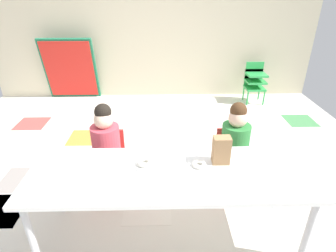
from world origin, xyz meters
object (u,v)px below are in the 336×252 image
object	(u,v)px
kid_chair_green_stack	(255,80)
donut_powdered_loose	(199,165)
paper_plate_near_edge	(145,165)
donut_powdered_on_plate	(145,162)
seated_child_near_camera	(106,141)
paper_plate_center_table	(87,181)
craft_table	(170,177)
seated_child_middle_seat	(235,140)
folded_activity_table	(70,69)
paper_bag_brown	(221,150)

from	to	relation	value
kid_chair_green_stack	donut_powdered_loose	world-z (taller)	kid_chair_green_stack
donut_powdered_loose	kid_chair_green_stack	bearing A→B (deg)	64.83
paper_plate_near_edge	donut_powdered_on_plate	size ratio (longest dim) A/B	1.52
seated_child_near_camera	paper_plate_center_table	bearing A→B (deg)	-90.67
craft_table	seated_child_near_camera	world-z (taller)	seated_child_near_camera
seated_child_middle_seat	paper_plate_near_edge	bearing A→B (deg)	-149.39
paper_plate_near_edge	kid_chair_green_stack	bearing A→B (deg)	58.24
kid_chair_green_stack	seated_child_near_camera	bearing A→B (deg)	-132.32
paper_plate_center_table	paper_plate_near_edge	bearing A→B (deg)	26.02
paper_plate_near_edge	paper_plate_center_table	distance (m)	0.43
donut_powdered_loose	folded_activity_table	bearing A→B (deg)	121.36
folded_activity_table	donut_powdered_loose	size ratio (longest dim) A/B	10.28
paper_bag_brown	folded_activity_table	bearing A→B (deg)	124.06
paper_plate_center_table	craft_table	bearing A→B (deg)	9.81
kid_chair_green_stack	donut_powdered_loose	distance (m)	3.14
donut_powdered_on_plate	paper_plate_near_edge	bearing A→B (deg)	0.00
paper_plate_near_edge	paper_plate_center_table	bearing A→B (deg)	-153.98
paper_bag_brown	donut_powdered_loose	bearing A→B (deg)	-164.43
kid_chair_green_stack	folded_activity_table	bearing A→B (deg)	176.08
paper_plate_center_table	donut_powdered_on_plate	distance (m)	0.43
seated_child_near_camera	donut_powdered_on_plate	world-z (taller)	seated_child_near_camera
craft_table	donut_powdered_on_plate	size ratio (longest dim) A/B	17.53
craft_table	paper_plate_near_edge	bearing A→B (deg)	154.64
donut_powdered_on_plate	seated_child_middle_seat	bearing A→B (deg)	30.61
craft_table	kid_chair_green_stack	world-z (taller)	kid_chair_green_stack
paper_plate_near_edge	donut_powdered_on_plate	distance (m)	0.02
seated_child_middle_seat	folded_activity_table	xyz separation A→B (m)	(-2.27, 2.55, -0.02)
kid_chair_green_stack	donut_powdered_loose	size ratio (longest dim) A/B	6.43
craft_table	paper_plate_center_table	size ratio (longest dim) A/B	11.55
seated_child_middle_seat	craft_table	bearing A→B (deg)	-137.51
craft_table	donut_powdered_on_plate	xyz separation A→B (m)	(-0.19, 0.09, 0.07)
seated_child_near_camera	folded_activity_table	size ratio (longest dim) A/B	0.84
paper_bag_brown	donut_powdered_on_plate	bearing A→B (deg)	-177.59
seated_child_near_camera	paper_plate_near_edge	size ratio (longest dim) A/B	5.10
craft_table	donut_powdered_loose	bearing A→B (deg)	16.96
seated_child_middle_seat	folded_activity_table	world-z (taller)	folded_activity_table
paper_plate_near_edge	paper_plate_center_table	world-z (taller)	same
paper_plate_center_table	donut_powdered_loose	xyz separation A→B (m)	(0.80, 0.17, 0.01)
seated_child_near_camera	donut_powdered_loose	distance (m)	0.94
craft_table	seated_child_middle_seat	size ratio (longest dim) A/B	2.27
seated_child_middle_seat	paper_plate_near_edge	world-z (taller)	seated_child_middle_seat
seated_child_middle_seat	paper_bag_brown	world-z (taller)	seated_child_middle_seat
paper_plate_near_edge	donut_powdered_loose	size ratio (longest dim) A/B	1.70
seated_child_near_camera	paper_plate_center_table	xyz separation A→B (m)	(-0.01, -0.67, 0.07)
seated_child_near_camera	seated_child_middle_seat	world-z (taller)	same
seated_child_middle_seat	paper_plate_near_edge	size ratio (longest dim) A/B	5.10
paper_bag_brown	donut_powdered_loose	distance (m)	0.20
craft_table	paper_plate_near_edge	world-z (taller)	paper_plate_near_edge
seated_child_near_camera	seated_child_middle_seat	distance (m)	1.20
kid_chair_green_stack	donut_powdered_on_plate	distance (m)	3.32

